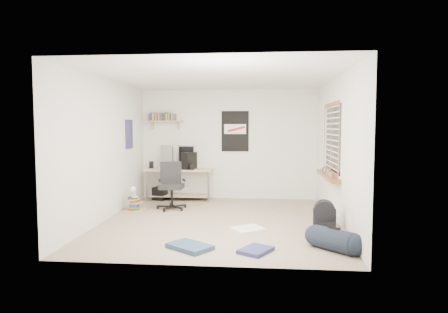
# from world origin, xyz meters

# --- Properties ---
(floor) EXTENTS (4.00, 4.50, 0.01)m
(floor) POSITION_xyz_m (0.00, 0.00, -0.01)
(floor) COLOR gray
(floor) RESTS_ON ground
(ceiling) EXTENTS (4.00, 4.50, 0.01)m
(ceiling) POSITION_xyz_m (0.00, 0.00, 2.50)
(ceiling) COLOR white
(ceiling) RESTS_ON ground
(back_wall) EXTENTS (4.00, 0.01, 2.50)m
(back_wall) POSITION_xyz_m (0.00, 2.25, 1.25)
(back_wall) COLOR silver
(back_wall) RESTS_ON ground
(left_wall) EXTENTS (0.01, 4.50, 2.50)m
(left_wall) POSITION_xyz_m (-2.00, 0.00, 1.25)
(left_wall) COLOR silver
(left_wall) RESTS_ON ground
(right_wall) EXTENTS (0.01, 4.50, 2.50)m
(right_wall) POSITION_xyz_m (2.00, 0.00, 1.25)
(right_wall) COLOR silver
(right_wall) RESTS_ON ground
(desk) EXTENTS (1.52, 0.70, 0.69)m
(desk) POSITION_xyz_m (-1.09, 2.00, 0.36)
(desk) COLOR tan
(desk) RESTS_ON floor
(monitor_left) EXTENTS (0.37, 0.30, 0.42)m
(monitor_left) POSITION_xyz_m (-1.32, 1.77, 0.90)
(monitor_left) COLOR #A2A3A7
(monitor_left) RESTS_ON desk
(monitor_right) EXTENTS (0.38, 0.11, 0.41)m
(monitor_right) POSITION_xyz_m (-0.93, 2.00, 0.89)
(monitor_right) COLOR #B4B3B9
(monitor_right) RESTS_ON desk
(pc_tower) EXTENTS (0.32, 0.42, 0.40)m
(pc_tower) POSITION_xyz_m (-0.86, 1.91, 0.89)
(pc_tower) COLOR black
(pc_tower) RESTS_ON desk
(keyboard) EXTENTS (0.47, 0.31, 0.02)m
(keyboard) POSITION_xyz_m (-1.01, 1.92, 0.70)
(keyboard) COLOR black
(keyboard) RESTS_ON desk
(speaker_left) EXTENTS (0.10, 0.10, 0.18)m
(speaker_left) POSITION_xyz_m (-1.75, 2.00, 0.78)
(speaker_left) COLOR black
(speaker_left) RESTS_ON desk
(speaker_right) EXTENTS (0.10, 0.10, 0.17)m
(speaker_right) POSITION_xyz_m (-0.77, 1.73, 0.77)
(speaker_right) COLOR black
(speaker_right) RESTS_ON desk
(office_chair) EXTENTS (0.78, 0.78, 0.95)m
(office_chair) POSITION_xyz_m (-1.04, 0.94, 0.49)
(office_chair) COLOR black
(office_chair) RESTS_ON floor
(wall_shelf) EXTENTS (0.80, 0.22, 0.24)m
(wall_shelf) POSITION_xyz_m (-1.45, 2.14, 1.78)
(wall_shelf) COLOR tan
(wall_shelf) RESTS_ON back_wall
(poster_back_wall) EXTENTS (0.62, 0.03, 0.92)m
(poster_back_wall) POSITION_xyz_m (0.15, 2.23, 1.55)
(poster_back_wall) COLOR black
(poster_back_wall) RESTS_ON back_wall
(poster_left_wall) EXTENTS (0.02, 0.42, 0.60)m
(poster_left_wall) POSITION_xyz_m (-1.99, 1.20, 1.50)
(poster_left_wall) COLOR navy
(poster_left_wall) RESTS_ON left_wall
(window) EXTENTS (0.10, 1.50, 1.26)m
(window) POSITION_xyz_m (1.95, 0.30, 1.45)
(window) COLOR brown
(window) RESTS_ON right_wall
(baseboard_heater) EXTENTS (0.08, 2.50, 0.18)m
(baseboard_heater) POSITION_xyz_m (1.96, 0.30, 0.09)
(baseboard_heater) COLOR #B7B2A8
(baseboard_heater) RESTS_ON floor
(backpack) EXTENTS (0.36, 0.30, 0.45)m
(backpack) POSITION_xyz_m (1.70, -0.80, 0.20)
(backpack) COLOR black
(backpack) RESTS_ON floor
(duffel_bag) EXTENTS (0.43, 0.43, 0.59)m
(duffel_bag) POSITION_xyz_m (1.71, -1.51, 0.14)
(duffel_bag) COLOR black
(duffel_bag) RESTS_ON floor
(tshirt) EXTENTS (0.62, 0.60, 0.04)m
(tshirt) POSITION_xyz_m (0.54, -0.57, 0.02)
(tshirt) COLOR silver
(tshirt) RESTS_ON floor
(jeans_a) EXTENTS (0.70, 0.65, 0.06)m
(jeans_a) POSITION_xyz_m (-0.22, -1.61, 0.03)
(jeans_a) COLOR navy
(jeans_a) RESTS_ON floor
(jeans_b) EXTENTS (0.51, 0.55, 0.06)m
(jeans_b) POSITION_xyz_m (0.67, -1.67, 0.03)
(jeans_b) COLOR navy
(jeans_b) RESTS_ON floor
(book_stack) EXTENTS (0.51, 0.47, 0.28)m
(book_stack) POSITION_xyz_m (-1.75, 0.74, 0.15)
(book_stack) COLOR brown
(book_stack) RESTS_ON floor
(desk_lamp) EXTENTS (0.18, 0.25, 0.22)m
(desk_lamp) POSITION_xyz_m (-1.73, 0.72, 0.38)
(desk_lamp) COLOR white
(desk_lamp) RESTS_ON book_stack
(subwoofer) EXTENTS (0.32, 0.32, 0.30)m
(subwoofer) POSITION_xyz_m (-1.53, 1.92, 0.14)
(subwoofer) COLOR black
(subwoofer) RESTS_ON floor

